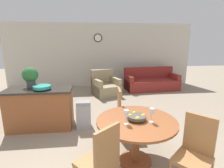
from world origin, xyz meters
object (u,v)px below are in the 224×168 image
wine_glass_left (126,114)px  teal_bowl (42,87)px  dining_table (136,130)px  wine_glass_right (152,112)px  dining_chair_far_side (125,111)px  fruit_bowl (137,117)px  dining_chair_near_right (195,151)px  trash_bin (84,115)px  potted_plant (30,76)px  couch (151,82)px  dining_chair_near_left (101,160)px  armchair (105,87)px  kitchen_island (41,108)px

wine_glass_left → teal_bowl: size_ratio=0.58×
dining_table → wine_glass_right: 0.39m
dining_chair_far_side → fruit_bowl: (0.02, -0.85, 0.24)m
dining_table → dining_chair_near_right: bearing=-43.2°
dining_chair_near_right → fruit_bowl: dining_chair_near_right is taller
dining_table → wine_glass_right: wine_glass_right is taller
trash_bin → dining_chair_far_side: bearing=-27.4°
potted_plant → trash_bin: size_ratio=0.73×
teal_bowl → trash_bin: (0.86, -0.04, -0.65)m
wine_glass_right → couch: bearing=71.1°
fruit_bowl → wine_glass_right: 0.25m
dining_chair_near_left → dining_chair_far_side: same height
dining_chair_near_left → teal_bowl: teal_bowl is taller
teal_bowl → armchair: size_ratio=0.32×
dining_table → dining_chair_far_side: dining_chair_far_side is taller
wine_glass_right → armchair: 3.97m
wine_glass_right → dining_chair_far_side: bearing=103.4°
kitchen_island → couch: size_ratio=0.65×
dining_table → wine_glass_left: wine_glass_left is taller
couch → potted_plant: bearing=-148.9°
wine_glass_left → kitchen_island: (-1.65, 1.56, -0.44)m
dining_table → potted_plant: bearing=142.0°
dining_chair_far_side → wine_glass_left: size_ratio=4.60×
wine_glass_right → fruit_bowl: bearing=154.1°
fruit_bowl → armchair: size_ratio=0.25×
dining_chair_far_side → teal_bowl: bearing=-102.3°
dining_chair_near_right → trash_bin: bearing=-2.8°
kitchen_island → couch: kitchen_island is taller
armchair → teal_bowl: bearing=-141.6°
fruit_bowl → couch: bearing=68.4°
kitchen_island → teal_bowl: (0.10, -0.10, 0.51)m
fruit_bowl → trash_bin: size_ratio=0.47×
wine_glass_left → armchair: wine_glass_left is taller
dining_table → dining_chair_near_left: bearing=-133.2°
trash_bin → dining_chair_near_right: bearing=-51.4°
dining_chair_near_left → wine_glass_left: bearing=10.1°
dining_table → wine_glass_right: (0.20, -0.10, 0.33)m
dining_table → wine_glass_right: bearing=-26.2°
teal_bowl → armchair: 2.98m
dining_chair_near_left → dining_chair_far_side: bearing=27.9°
fruit_bowl → teal_bowl: bearing=142.3°
fruit_bowl → wine_glass_left: (-0.18, -0.12, 0.11)m
trash_bin → dining_chair_near_left: bearing=-81.3°
dining_chair_far_side → kitchen_island: size_ratio=0.70×
dining_chair_near_left → trash_bin: dining_chair_near_left is taller
dining_chair_near_right → dining_chair_far_side: (-0.65, 1.44, 0.00)m
dining_table → trash_bin: size_ratio=1.99×
dining_table → dining_chair_near_right: dining_chair_near_right is taller
trash_bin → armchair: armchair is taller
kitchen_island → armchair: bearing=55.4°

